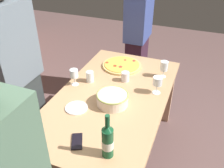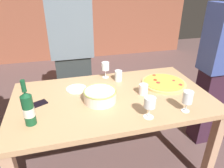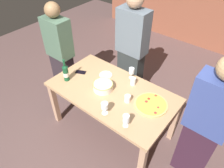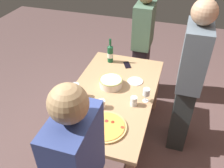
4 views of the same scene
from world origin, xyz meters
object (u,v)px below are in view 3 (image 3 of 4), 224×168
(dining_table, at_px, (112,96))
(wine_glass_near_pizza, at_px, (105,106))
(cup_ceramic, at_px, (128,99))
(pizza, at_px, (151,104))
(person_host, at_px, (205,125))
(wine_bottle, at_px, (66,73))
(side_plate, at_px, (106,75))
(person_guest_left, at_px, (60,54))
(cup_amber, at_px, (133,81))
(wine_glass_far_left, at_px, (126,119))
(cell_phone, at_px, (81,72))
(person_guest_right, at_px, (132,50))
(serving_bowl, at_px, (103,86))
(wine_glass_by_bottle, at_px, (132,71))

(dining_table, xyz_separation_m, wine_glass_near_pizza, (0.17, -0.34, 0.20))
(dining_table, height_order, cup_ceramic, cup_ceramic)
(pizza, height_order, person_host, person_host)
(wine_bottle, distance_m, side_plate, 0.54)
(person_host, relative_size, person_guest_left, 1.05)
(cup_ceramic, relative_size, person_guest_left, 0.06)
(person_guest_left, bearing_deg, cup_amber, 13.02)
(dining_table, bearing_deg, pizza, 10.37)
(person_host, bearing_deg, wine_glass_far_left, 28.55)
(pizza, xyz_separation_m, cell_phone, (-1.09, -0.07, -0.01))
(cup_amber, xyz_separation_m, person_guest_right, (-0.38, 0.50, 0.09))
(cup_amber, height_order, person_guest_left, person_guest_left)
(person_guest_right, bearing_deg, pizza, 30.65)
(cup_ceramic, bearing_deg, person_guest_left, 174.38)
(wine_glass_far_left, bearing_deg, side_plate, 143.83)
(wine_bottle, relative_size, person_host, 0.19)
(pizza, height_order, person_guest_right, person_guest_right)
(serving_bowl, bearing_deg, side_plate, 123.44)
(serving_bowl, relative_size, person_guest_right, 0.15)
(cell_phone, bearing_deg, cup_amber, -96.93)
(serving_bowl, bearing_deg, dining_table, 23.32)
(pizza, bearing_deg, person_guest_left, 179.59)
(wine_glass_by_bottle, distance_m, cup_ceramic, 0.47)
(dining_table, relative_size, cell_phone, 11.11)
(person_guest_left, bearing_deg, wine_glass_near_pizza, -13.86)
(cup_ceramic, bearing_deg, serving_bowl, -177.18)
(serving_bowl, relative_size, wine_glass_by_bottle, 1.67)
(cell_phone, height_order, person_guest_left, person_guest_left)
(person_guest_left, height_order, person_guest_right, person_guest_right)
(cell_phone, distance_m, person_host, 1.71)
(wine_bottle, distance_m, wine_glass_far_left, 1.08)
(cup_amber, bearing_deg, wine_glass_far_left, -61.51)
(dining_table, bearing_deg, person_host, 5.59)
(person_guest_left, bearing_deg, wine_glass_far_left, -10.40)
(wine_glass_near_pizza, bearing_deg, side_plate, 129.42)
(wine_bottle, distance_m, cup_ceramic, 0.89)
(wine_glass_by_bottle, distance_m, wine_glass_far_left, 0.83)
(wine_glass_by_bottle, bearing_deg, pizza, -30.14)
(dining_table, distance_m, side_plate, 0.35)
(dining_table, relative_size, cup_ceramic, 18.00)
(dining_table, relative_size, person_host, 0.96)
(wine_glass_near_pizza, distance_m, person_host, 1.05)
(cell_phone, relative_size, person_guest_right, 0.08)
(wine_bottle, bearing_deg, person_host, 10.52)
(wine_glass_far_left, height_order, person_guest_left, person_guest_left)
(wine_bottle, height_order, person_guest_right, person_guest_right)
(pizza, distance_m, person_guest_right, 1.02)
(dining_table, height_order, side_plate, side_plate)
(wine_glass_by_bottle, xyz_separation_m, cell_phone, (-0.61, -0.35, -0.10))
(serving_bowl, xyz_separation_m, cup_ceramic, (0.37, 0.02, -0.01))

